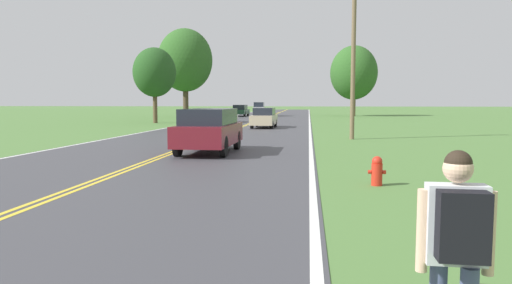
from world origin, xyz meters
name	(u,v)px	position (x,y,z in m)	size (l,w,h in m)	color
hitchhiker_person	(457,237)	(6.51, 5.02, 1.03)	(0.57, 0.42, 1.68)	#475175
fire_hydrant	(377,171)	(7.06, 12.78, 0.37)	(0.42, 0.26, 0.72)	red
utility_pole_midground	(353,55)	(7.75, 26.71, 4.52)	(1.80, 0.24, 8.72)	brown
tree_left_verge	(354,73)	(11.74, 68.07, 6.13)	(6.65, 6.65, 9.98)	brown
tree_behind_sign	(154,72)	(-9.24, 43.97, 4.82)	(4.07, 4.07, 7.18)	brown
tree_mid_treeline	(185,60)	(-10.95, 61.22, 7.50)	(7.22, 7.22, 11.68)	#473828
car_maroon_suv_approaching	(209,129)	(1.47, 19.31, 0.95)	(2.03, 4.56, 1.76)	black
car_champagne_sedan_mid_near	(264,118)	(1.94, 37.13, 0.79)	(1.81, 4.66, 1.56)	black
car_white_hatchback_mid_far	(225,116)	(-2.70, 45.38, 0.68)	(1.98, 3.94, 1.23)	black
car_dark_green_sedan_receding	(240,110)	(-4.15, 65.20, 0.82)	(1.99, 4.88, 1.60)	black
car_silver_suv_distant	(259,108)	(-2.80, 77.22, 1.02)	(1.97, 4.70, 1.95)	black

